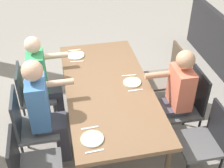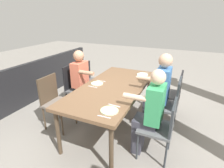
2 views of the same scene
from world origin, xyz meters
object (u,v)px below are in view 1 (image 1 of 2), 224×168
(chair_east_north, at_px, (32,92))
(diner_woman_green, at_px, (174,96))
(plate_0, at_px, (92,139))
(plate_1, at_px, (132,82))
(chair_west_south, at_px, (207,139))
(chair_mid_south, at_px, (187,103))
(chair_east_south, at_px, (168,74))
(chair_west_north, at_px, (30,166))
(plate_2, at_px, (76,55))
(dining_table, at_px, (108,91))
(chair_mid_north, at_px, (30,124))
(diner_guest_third, at_px, (44,80))
(diner_man_white, at_px, (46,110))

(chair_east_north, relative_size, diner_woman_green, 0.69)
(plate_0, distance_m, plate_1, 0.98)
(chair_west_south, distance_m, chair_mid_south, 0.54)
(chair_east_south, height_order, plate_0, chair_east_south)
(chair_west_north, height_order, chair_east_south, chair_east_south)
(plate_2, bearing_deg, chair_east_south, -106.03)
(chair_west_south, relative_size, chair_mid_south, 0.91)
(dining_table, height_order, diner_woman_green, diner_woman_green)
(diner_woman_green, bearing_deg, dining_table, 73.69)
(chair_mid_north, bearing_deg, plate_2, -32.30)
(chair_west_north, height_order, chair_west_south, chair_west_north)
(chair_east_north, height_order, chair_east_south, chair_east_south)
(diner_woman_green, bearing_deg, chair_west_south, -162.00)
(chair_east_south, xyz_separation_m, diner_guest_third, (0.00, 1.64, 0.14))
(diner_woman_green, relative_size, diner_man_white, 0.94)
(dining_table, bearing_deg, chair_east_north, 65.28)
(chair_mid_north, relative_size, plate_0, 4.37)
(plate_0, relative_size, plate_2, 0.95)
(diner_man_white, bearing_deg, chair_east_south, -68.87)
(chair_east_north, bearing_deg, chair_west_south, -122.98)
(chair_west_north, distance_m, plate_0, 0.65)
(diner_guest_third, bearing_deg, dining_table, -119.98)
(diner_woman_green, distance_m, plate_1, 0.51)
(chair_mid_north, distance_m, chair_east_south, 1.93)
(chair_west_north, height_order, diner_guest_third, diner_guest_third)
(diner_guest_third, bearing_deg, chair_mid_north, 163.83)
(chair_east_south, xyz_separation_m, plate_2, (0.35, 1.20, 0.24))
(diner_man_white, xyz_separation_m, diner_guest_third, (0.63, 0.01, -0.05))
(chair_mid_south, bearing_deg, chair_east_south, 0.19)
(chair_mid_south, distance_m, diner_woman_green, 0.23)
(plate_0, relative_size, plate_1, 1.04)
(dining_table, distance_m, chair_west_north, 1.19)
(chair_mid_north, bearing_deg, chair_mid_south, -90.00)
(chair_mid_south, distance_m, chair_east_south, 0.63)
(chair_east_north, bearing_deg, chair_mid_north, 179.37)
(plate_0, bearing_deg, chair_east_north, 26.93)
(chair_east_south, height_order, diner_woman_green, diner_woman_green)
(chair_east_north, bearing_deg, chair_mid_south, -109.20)
(diner_woman_green, height_order, plate_0, diner_woman_green)
(chair_west_south, relative_size, diner_guest_third, 0.69)
(chair_east_north, bearing_deg, plate_0, -153.07)
(chair_west_south, xyz_separation_m, diner_man_white, (0.54, 1.62, 0.22))
(dining_table, relative_size, diner_woman_green, 1.63)
(diner_woman_green, bearing_deg, plate_0, 118.29)
(chair_mid_south, distance_m, chair_east_north, 1.92)
(chair_east_north, bearing_deg, dining_table, -114.72)
(chair_mid_south, relative_size, diner_guest_third, 0.75)
(chair_west_north, bearing_deg, plate_1, -56.96)
(dining_table, relative_size, plate_2, 8.90)
(diner_man_white, relative_size, plate_2, 5.78)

